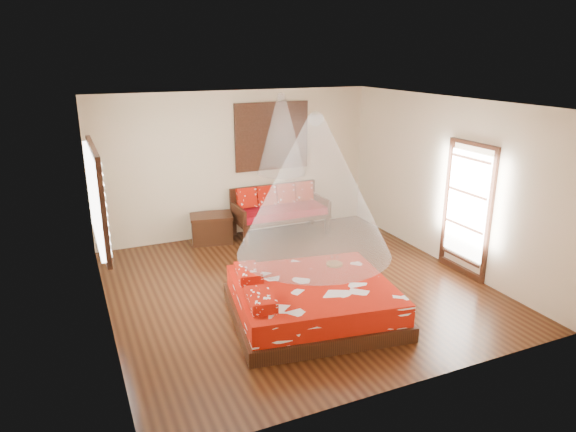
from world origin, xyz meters
name	(u,v)px	position (x,y,z in m)	size (l,w,h in m)	color
room	(297,200)	(0.00, 0.00, 1.40)	(5.54, 5.54, 2.84)	black
bed	(311,301)	(-0.22, -0.97, 0.25)	(2.42, 2.25, 0.64)	black
daybed	(279,208)	(0.72, 2.38, 0.52)	(1.84, 0.82, 0.96)	black
storage_chest	(212,228)	(-0.65, 2.45, 0.27)	(0.88, 0.72, 0.54)	black
shutter_panel	(272,136)	(0.72, 2.72, 1.90)	(1.52, 0.06, 1.32)	black
window_left	(99,197)	(-2.71, 0.20, 1.70)	(0.10, 1.74, 1.34)	black
glazed_door	(467,210)	(2.72, -0.60, 1.07)	(0.08, 1.02, 2.16)	black
wine_tray	(334,262)	(0.37, -0.53, 0.55)	(0.24, 0.24, 0.20)	brown
mosquito_net_main	(315,186)	(-0.20, -0.97, 1.85)	(2.02, 2.02, 1.80)	white
mosquito_net_daybed	(281,135)	(0.72, 2.25, 2.00)	(0.92, 0.92, 1.50)	white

